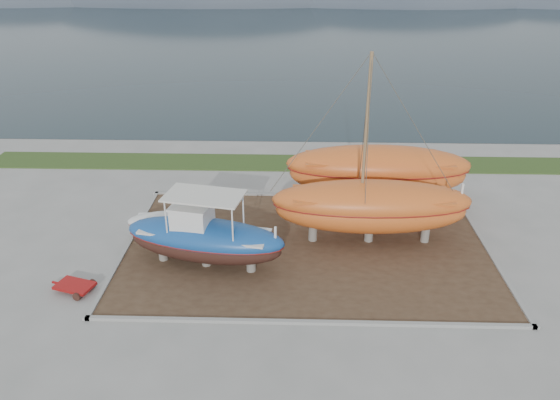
# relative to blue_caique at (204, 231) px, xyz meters

# --- Properties ---
(ground) EXTENTS (140.00, 140.00, 0.00)m
(ground) POSITION_rel_blue_caique_xyz_m (4.81, -2.14, -1.91)
(ground) COLOR gray
(ground) RESTS_ON ground
(dirt_patch) EXTENTS (18.00, 12.00, 0.06)m
(dirt_patch) POSITION_rel_blue_caique_xyz_m (4.81, 1.86, -1.88)
(dirt_patch) COLOR #422D1E
(dirt_patch) RESTS_ON ground
(curb_frame) EXTENTS (18.60, 12.60, 0.15)m
(curb_frame) POSITION_rel_blue_caique_xyz_m (4.81, 1.86, -1.84)
(curb_frame) COLOR gray
(curb_frame) RESTS_ON ground
(grass_strip) EXTENTS (44.00, 3.00, 0.08)m
(grass_strip) POSITION_rel_blue_caique_xyz_m (4.81, 13.36, -1.87)
(grass_strip) COLOR #284219
(grass_strip) RESTS_ON ground
(sea) EXTENTS (260.00, 100.00, 0.04)m
(sea) POSITION_rel_blue_caique_xyz_m (4.81, 67.86, -1.91)
(sea) COLOR #16252C
(sea) RESTS_ON ground
(mountain_ridge) EXTENTS (200.00, 36.00, 20.00)m
(mountain_ridge) POSITION_rel_blue_caique_xyz_m (4.81, 122.86, -1.91)
(mountain_ridge) COLOR #333D49
(mountain_ridge) RESTS_ON ground
(blue_caique) EXTENTS (8.01, 3.87, 3.71)m
(blue_caique) POSITION_rel_blue_caique_xyz_m (0.00, 0.00, 0.00)
(blue_caique) COLOR #174A93
(blue_caique) RESTS_ON dirt_patch
(white_dinghy) EXTENTS (4.60, 2.00, 1.35)m
(white_dinghy) POSITION_rel_blue_caique_xyz_m (-2.19, 2.61, -1.18)
(white_dinghy) COLOR silver
(white_dinghy) RESTS_ON dirt_patch
(orange_sailboat) EXTENTS (10.04, 3.03, 9.63)m
(orange_sailboat) POSITION_rel_blue_caique_xyz_m (8.03, 2.57, 2.96)
(orange_sailboat) COLOR #CF5A1F
(orange_sailboat) RESTS_ON dirt_patch
(orange_bare_hull) EXTENTS (10.58, 3.25, 3.46)m
(orange_bare_hull) POSITION_rel_blue_caique_xyz_m (8.93, 6.98, -0.12)
(orange_bare_hull) COLOR #CF5A1F
(orange_bare_hull) RESTS_ON dirt_patch
(red_trailer) EXTENTS (2.72, 1.91, 0.35)m
(red_trailer) POSITION_rel_blue_caique_xyz_m (-5.53, -2.26, -1.74)
(red_trailer) COLOR #A31312
(red_trailer) RESTS_ON ground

